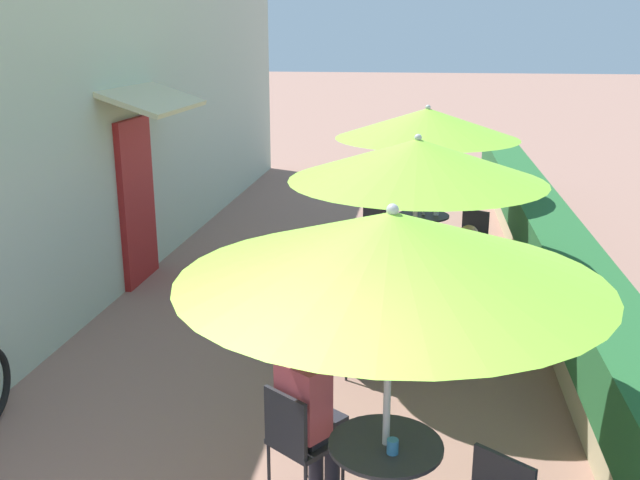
{
  "coord_description": "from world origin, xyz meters",
  "views": [
    {
      "loc": [
        1.21,
        -1.73,
        3.1
      ],
      "look_at": [
        0.15,
        5.46,
        1.0
      ],
      "focal_mm": 40.0,
      "sensor_mm": 36.0,
      "label": 1
    }
  ],
  "objects_px": {
    "coffee_cup_near": "(393,446)",
    "cafe_chair_mid_right": "(357,321)",
    "patio_umbrella_mid": "(417,160)",
    "coffee_cup_far": "(436,212)",
    "cafe_chair_near_right": "(298,437)",
    "coffee_cup_mid": "(408,283)",
    "patio_table_mid": "(412,307)",
    "cafe_chair_far_right": "(379,223)",
    "patio_umbrella_near": "(391,247)",
    "patio_table_far": "(423,231)",
    "patio_umbrella_far": "(427,124)",
    "seated_patron_near_right": "(309,408)",
    "seated_patron_mid_left": "(468,279)",
    "cafe_chair_mid_left": "(460,291)",
    "cafe_chair_far_left": "(471,238)",
    "patio_table_near": "(385,476)"
  },
  "relations": [
    {
      "from": "cafe_chair_near_right",
      "to": "patio_umbrella_near",
      "type": "bearing_deg",
      "value": 6.33
    },
    {
      "from": "patio_umbrella_mid",
      "to": "coffee_cup_far",
      "type": "distance_m",
      "value": 3.14
    },
    {
      "from": "cafe_chair_near_right",
      "to": "seated_patron_near_right",
      "type": "relative_size",
      "value": 0.7
    },
    {
      "from": "patio_table_far",
      "to": "coffee_cup_far",
      "type": "bearing_deg",
      "value": 3.27
    },
    {
      "from": "patio_table_mid",
      "to": "coffee_cup_far",
      "type": "distance_m",
      "value": 2.91
    },
    {
      "from": "seated_patron_near_right",
      "to": "patio_table_mid",
      "type": "bearing_deg",
      "value": 111.26
    },
    {
      "from": "cafe_chair_mid_left",
      "to": "cafe_chair_mid_right",
      "type": "xyz_separation_m",
      "value": [
        -0.99,
        -0.97,
        0.0
      ]
    },
    {
      "from": "patio_umbrella_near",
      "to": "cafe_chair_mid_right",
      "type": "distance_m",
      "value": 2.82
    },
    {
      "from": "seated_patron_near_right",
      "to": "cafe_chair_mid_left",
      "type": "relative_size",
      "value": 1.44
    },
    {
      "from": "cafe_chair_near_right",
      "to": "patio_table_mid",
      "type": "bearing_deg",
      "value": 110.37
    },
    {
      "from": "patio_umbrella_far",
      "to": "cafe_chair_far_left",
      "type": "bearing_deg",
      "value": -25.05
    },
    {
      "from": "cafe_chair_mid_right",
      "to": "cafe_chair_near_right",
      "type": "bearing_deg",
      "value": -133.71
    },
    {
      "from": "seated_patron_near_right",
      "to": "cafe_chair_far_left",
      "type": "height_order",
      "value": "seated_patron_near_right"
    },
    {
      "from": "coffee_cup_near",
      "to": "patio_table_mid",
      "type": "bearing_deg",
      "value": 88.97
    },
    {
      "from": "patio_table_near",
      "to": "coffee_cup_far",
      "type": "relative_size",
      "value": 8.13
    },
    {
      "from": "patio_umbrella_mid",
      "to": "coffee_cup_mid",
      "type": "xyz_separation_m",
      "value": [
        -0.04,
        -0.07,
        -1.2
      ]
    },
    {
      "from": "patio_umbrella_mid",
      "to": "cafe_chair_far_right",
      "type": "xyz_separation_m",
      "value": [
        -0.54,
        3.17,
        -1.46
      ]
    },
    {
      "from": "seated_patron_near_right",
      "to": "cafe_chair_far_right",
      "type": "distance_m",
      "value": 5.61
    },
    {
      "from": "seated_patron_near_right",
      "to": "cafe_chair_mid_left",
      "type": "xyz_separation_m",
      "value": [
        1.13,
        2.92,
        -0.17
      ]
    },
    {
      "from": "coffee_cup_near",
      "to": "cafe_chair_mid_right",
      "type": "distance_m",
      "value": 2.53
    },
    {
      "from": "coffee_cup_near",
      "to": "patio_table_mid",
      "type": "distance_m",
      "value": 2.98
    },
    {
      "from": "patio_table_mid",
      "to": "cafe_chair_mid_right",
      "type": "distance_m",
      "value": 0.69
    },
    {
      "from": "coffee_cup_near",
      "to": "patio_umbrella_far",
      "type": "height_order",
      "value": "patio_umbrella_far"
    },
    {
      "from": "cafe_chair_far_right",
      "to": "coffee_cup_near",
      "type": "bearing_deg",
      "value": -54.08
    },
    {
      "from": "seated_patron_near_right",
      "to": "patio_table_far",
      "type": "height_order",
      "value": "seated_patron_near_right"
    },
    {
      "from": "cafe_chair_mid_left",
      "to": "cafe_chair_far_right",
      "type": "height_order",
      "value": "same"
    },
    {
      "from": "patio_umbrella_near",
      "to": "cafe_chair_far_left",
      "type": "distance_m",
      "value": 5.7
    },
    {
      "from": "patio_umbrella_near",
      "to": "seated_patron_mid_left",
      "type": "bearing_deg",
      "value": 78.52
    },
    {
      "from": "cafe_chair_near_right",
      "to": "coffee_cup_mid",
      "type": "distance_m",
      "value": 2.55
    },
    {
      "from": "coffee_cup_mid",
      "to": "patio_table_far",
      "type": "bearing_deg",
      "value": 87.53
    },
    {
      "from": "patio_umbrella_mid",
      "to": "cafe_chair_far_left",
      "type": "distance_m",
      "value": 3.05
    },
    {
      "from": "coffee_cup_far",
      "to": "cafe_chair_far_right",
      "type": "bearing_deg",
      "value": 160.39
    },
    {
      "from": "seated_patron_near_right",
      "to": "patio_umbrella_mid",
      "type": "relative_size",
      "value": 0.51
    },
    {
      "from": "patio_umbrella_near",
      "to": "patio_umbrella_mid",
      "type": "height_order",
      "value": "same"
    },
    {
      "from": "patio_table_far",
      "to": "patio_umbrella_far",
      "type": "distance_m",
      "value": 1.47
    },
    {
      "from": "cafe_chair_mid_left",
      "to": "cafe_chair_far_left",
      "type": "bearing_deg",
      "value": -133.97
    },
    {
      "from": "patio_table_near",
      "to": "patio_table_far",
      "type": "bearing_deg",
      "value": 88.14
    },
    {
      "from": "cafe_chair_near_right",
      "to": "coffee_cup_far",
      "type": "height_order",
      "value": "cafe_chair_near_right"
    },
    {
      "from": "patio_umbrella_mid",
      "to": "patio_umbrella_far",
      "type": "xyz_separation_m",
      "value": [
        0.09,
        2.88,
        0.0
      ]
    },
    {
      "from": "coffee_cup_mid",
      "to": "patio_umbrella_mid",
      "type": "bearing_deg",
      "value": 61.47
    },
    {
      "from": "patio_umbrella_near",
      "to": "seated_patron_mid_left",
      "type": "height_order",
      "value": "patio_umbrella_near"
    },
    {
      "from": "seated_patron_near_right",
      "to": "cafe_chair_mid_right",
      "type": "distance_m",
      "value": 1.96
    },
    {
      "from": "cafe_chair_near_right",
      "to": "coffee_cup_far",
      "type": "relative_size",
      "value": 9.67
    },
    {
      "from": "cafe_chair_near_right",
      "to": "cafe_chair_mid_left",
      "type": "relative_size",
      "value": 1.0
    },
    {
      "from": "cafe_chair_far_left",
      "to": "cafe_chair_far_right",
      "type": "relative_size",
      "value": 1.0
    },
    {
      "from": "patio_umbrella_mid",
      "to": "patio_table_near",
      "type": "bearing_deg",
      "value": -91.95
    },
    {
      "from": "cafe_chair_near_right",
      "to": "patio_umbrella_far",
      "type": "relative_size",
      "value": 0.36
    },
    {
      "from": "coffee_cup_near",
      "to": "cafe_chair_mid_left",
      "type": "relative_size",
      "value": 0.1
    },
    {
      "from": "patio_table_mid",
      "to": "coffee_cup_mid",
      "type": "bearing_deg",
      "value": -118.53
    },
    {
      "from": "coffee_cup_far",
      "to": "patio_umbrella_near",
      "type": "bearing_deg",
      "value": -93.53
    }
  ]
}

